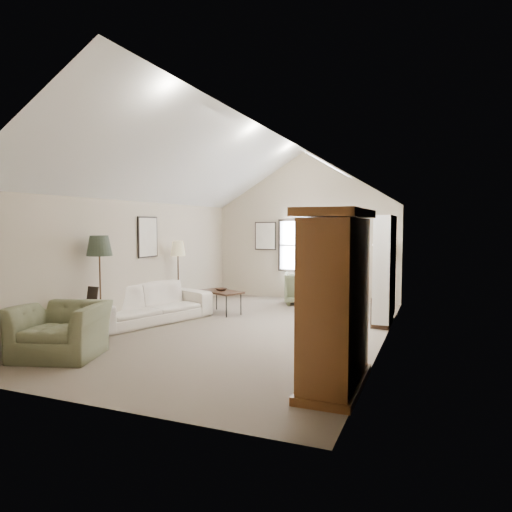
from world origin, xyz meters
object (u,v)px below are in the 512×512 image
at_px(armchair_far, 302,288).
at_px(side_chair, 351,286).
at_px(armchair_near, 61,330).
at_px(sofa, 148,304).
at_px(side_table, 93,322).
at_px(coffee_table, 221,302).
at_px(armoire, 336,300).

relative_size(armchair_far, side_chair, 0.74).
relative_size(armchair_near, side_chair, 1.05).
xyz_separation_m(sofa, side_table, (0.00, -1.60, -0.06)).
xyz_separation_m(armchair_near, side_table, (-0.20, 0.93, -0.07)).
xyz_separation_m(sofa, armchair_near, (0.20, -2.53, 0.02)).
bearing_deg(armchair_far, coffee_table, 38.19).
relative_size(armoire, armchair_far, 2.49).
bearing_deg(armchair_far, sofa, 38.59).
xyz_separation_m(armchair_near, side_chair, (3.48, 5.26, 0.19)).
relative_size(sofa, side_table, 3.99).
relative_size(sofa, side_chair, 2.25).
xyz_separation_m(armchair_far, side_table, (-2.34, -4.92, -0.07)).
xyz_separation_m(armoire, coffee_table, (-3.40, 3.70, -0.84)).
bearing_deg(side_table, armoire, -8.80).
xyz_separation_m(armoire, armchair_near, (-4.18, -0.25, -0.69)).
height_order(armoire, armchair_far, armoire).
bearing_deg(side_chair, side_table, -151.05).
bearing_deg(armchair_near, side_chair, 39.69).
bearing_deg(sofa, armoire, -97.20).
height_order(armchair_near, armchair_far, armchair_near).
bearing_deg(side_chair, armoire, -102.74).
distance_m(sofa, coffee_table, 1.74).
relative_size(armchair_far, coffee_table, 0.87).
distance_m(sofa, side_table, 1.60).
bearing_deg(side_chair, sofa, -164.11).
bearing_deg(sofa, side_table, -159.72).
height_order(sofa, coffee_table, sofa).
height_order(sofa, side_table, sofa).
relative_size(armoire, coffee_table, 2.17).
bearing_deg(armoire, armchair_near, -176.52).
height_order(armoire, sofa, armoire).
bearing_deg(side_table, armchair_near, -77.95).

